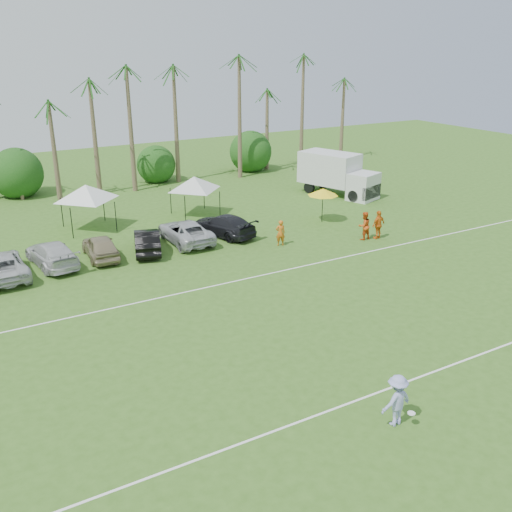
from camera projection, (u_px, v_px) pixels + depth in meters
ground at (394, 431)px, 19.16m from camera, size 120.00×120.00×0.00m
field_lines at (271, 332)px, 25.66m from camera, size 80.00×12.10×0.01m
palm_tree_4 at (36, 106)px, 45.56m from camera, size 2.40×2.40×8.90m
palm_tree_5 at (85, 92)px, 47.10m from camera, size 2.40×2.40×9.90m
palm_tree_6 at (131, 80)px, 48.66m from camera, size 2.40×2.40×10.90m
palm_tree_7 at (174, 68)px, 50.21m from camera, size 2.40×2.40×11.90m
palm_tree_8 at (225, 96)px, 53.44m from camera, size 2.40×2.40×8.90m
palm_tree_9 at (271, 85)px, 55.45m from camera, size 2.40×2.40×9.90m
palm_tree_10 at (314, 74)px, 57.47m from camera, size 2.40×2.40×10.90m
palm_tree_11 at (346, 65)px, 59.02m from camera, size 2.40×2.40×11.90m
bush_tree_1 at (18, 176)px, 47.44m from camera, size 4.00×4.00×4.00m
bush_tree_2 at (155, 162)px, 53.01m from camera, size 4.00×4.00×4.00m
bush_tree_3 at (248, 152)px, 57.65m from camera, size 4.00×4.00×4.00m
sideline_player_a at (280, 233)px, 36.35m from camera, size 0.71×0.57×1.68m
sideline_player_b at (364, 226)px, 37.43m from camera, size 0.92×0.72×1.88m
sideline_player_c at (378, 225)px, 37.59m from camera, size 1.19×0.65×1.92m
box_truck at (338, 173)px, 48.15m from camera, size 4.68×7.25×3.50m
canopy_tent_left at (85, 185)px, 38.74m from camera, size 4.55×4.55×3.69m
canopy_tent_right at (194, 177)px, 41.94m from camera, size 4.28×4.28×3.47m
market_umbrella at (323, 192)px, 40.69m from camera, size 2.22×2.22×2.47m
frisbee_player at (397, 400)px, 19.20m from camera, size 1.25×0.90×1.89m
parked_car_2 at (1, 266)px, 31.39m from camera, size 2.57×5.23×1.43m
parked_car_3 at (52, 254)px, 33.11m from camera, size 2.63×5.14×1.43m
parked_car_4 at (100, 247)px, 34.28m from camera, size 1.92×4.28×1.43m
parked_car_5 at (147, 241)px, 35.29m from camera, size 2.71×4.59×1.43m
parked_car_6 at (185, 232)px, 37.00m from camera, size 2.39×5.15×1.43m
parked_car_7 at (224, 225)px, 38.30m from camera, size 3.30×5.29×1.43m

